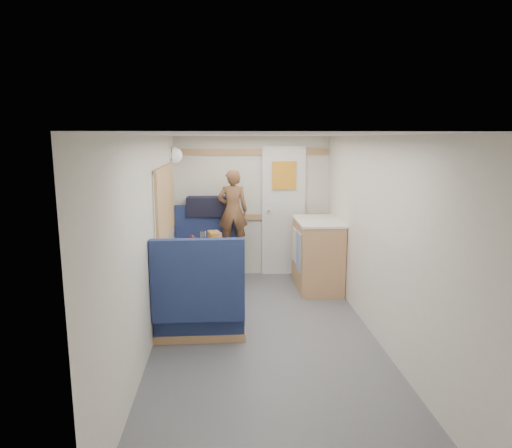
{
  "coord_description": "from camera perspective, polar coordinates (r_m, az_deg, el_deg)",
  "views": [
    {
      "loc": [
        -0.38,
        -4.23,
        1.97
      ],
      "look_at": [
        -0.04,
        0.9,
        1.0
      ],
      "focal_mm": 32.0,
      "sensor_mm": 36.0,
      "label": 1
    }
  ],
  "objects": [
    {
      "name": "tumbler_mid",
      "position": [
        5.7,
        -6.61,
        -1.44
      ],
      "size": [
        0.07,
        0.07,
        0.12
      ],
      "primitive_type": "cylinder",
      "color": "white",
      "rests_on": "dinette_table"
    },
    {
      "name": "tray",
      "position": [
        5.23,
        -5.78,
        -3.1
      ],
      "size": [
        0.37,
        0.43,
        0.02
      ],
      "primitive_type": "cube",
      "rotation": [
        0.0,
        0.0,
        -0.26
      ],
      "color": "white",
      "rests_on": "dinette_table"
    },
    {
      "name": "cheese_block",
      "position": [
        5.2,
        -6.48,
        -2.9
      ],
      "size": [
        0.11,
        0.09,
        0.03
      ],
      "primitive_type": "cube",
      "rotation": [
        0.0,
        0.0,
        -0.4
      ],
      "color": "#F6EF8E",
      "rests_on": "tray"
    },
    {
      "name": "wall_back",
      "position": [
        6.56,
        -0.47,
        2.19
      ],
      "size": [
        2.2,
        0.02,
        2.0
      ],
      "primitive_type": "cube",
      "color": "silver",
      "rests_on": "floor"
    },
    {
      "name": "duffel_bag",
      "position": [
        6.42,
        -6.15,
        2.23
      ],
      "size": [
        0.56,
        0.29,
        0.26
      ],
      "primitive_type": "cube",
      "rotation": [
        0.0,
        0.0,
        -0.06
      ],
      "color": "black",
      "rests_on": "ledge"
    },
    {
      "name": "dome_light",
      "position": [
        6.12,
        -10.13,
        8.46
      ],
      "size": [
        0.2,
        0.2,
        0.2
      ],
      "primitive_type": "sphere",
      "color": "white",
      "rests_on": "wall_left"
    },
    {
      "name": "ceiling",
      "position": [
        4.25,
        1.32,
        11.08
      ],
      "size": [
        4.5,
        4.5,
        0.0
      ],
      "primitive_type": "plane",
      "rotation": [
        3.14,
        0.0,
        0.0
      ],
      "color": "silver",
      "rests_on": "wall_back"
    },
    {
      "name": "rear_door",
      "position": [
        6.58,
        3.46,
        1.94
      ],
      "size": [
        0.62,
        0.12,
        1.86
      ],
      "color": "white",
      "rests_on": "wall_back"
    },
    {
      "name": "orange_fruit",
      "position": [
        5.26,
        -4.92,
        -2.48
      ],
      "size": [
        0.07,
        0.07,
        0.07
      ],
      "primitive_type": "sphere",
      "color": "#E35A0A",
      "rests_on": "tray"
    },
    {
      "name": "pepper_grinder",
      "position": [
        5.47,
        -7.36,
        -2.14
      ],
      "size": [
        0.03,
        0.03,
        0.09
      ],
      "primitive_type": "cylinder",
      "color": "black",
      "rests_on": "dinette_table"
    },
    {
      "name": "ledge",
      "position": [
        6.45,
        -6.18,
        0.89
      ],
      "size": [
        0.9,
        0.14,
        0.04
      ],
      "primitive_type": "cube",
      "color": "#AE844E",
      "rests_on": "bench_far"
    },
    {
      "name": "person",
      "position": [
        6.17,
        -2.93,
        1.69
      ],
      "size": [
        0.41,
        0.27,
        1.11
      ],
      "primitive_type": "imported",
      "rotation": [
        0.0,
        0.0,
        3.15
      ],
      "color": "brown",
      "rests_on": "bench_far"
    },
    {
      "name": "salt_grinder",
      "position": [
        5.43,
        -6.61,
        -2.23
      ],
      "size": [
        0.04,
        0.04,
        0.09
      ],
      "primitive_type": "cylinder",
      "color": "white",
      "rests_on": "dinette_table"
    },
    {
      "name": "side_window",
      "position": [
        5.33,
        -11.36,
        2.71
      ],
      "size": [
        0.04,
        1.3,
        0.72
      ],
      "primitive_type": "cube",
      "color": "#ACBCA0",
      "rests_on": "wall_left"
    },
    {
      "name": "wine_glass",
      "position": [
        5.22,
        -7.99,
        -1.88
      ],
      "size": [
        0.08,
        0.08,
        0.17
      ],
      "color": "white",
      "rests_on": "dinette_table"
    },
    {
      "name": "bench_near",
      "position": [
        4.68,
        -7.0,
        -10.29
      ],
      "size": [
        0.9,
        0.59,
        1.05
      ],
      "color": "#17244A",
      "rests_on": "floor"
    },
    {
      "name": "galley_counter",
      "position": [
        6.09,
        7.64,
        -3.7
      ],
      "size": [
        0.57,
        0.92,
        0.92
      ],
      "color": "#AE844E",
      "rests_on": "floor"
    },
    {
      "name": "wall_left",
      "position": [
        4.4,
        -13.17,
        -2.34
      ],
      "size": [
        0.02,
        4.5,
        2.0
      ],
      "primitive_type": "cube",
      "color": "silver",
      "rests_on": "floor"
    },
    {
      "name": "tumbler_left",
      "position": [
        5.05,
        -8.26,
        -3.12
      ],
      "size": [
        0.07,
        0.07,
        0.11
      ],
      "primitive_type": "cylinder",
      "color": "white",
      "rests_on": "dinette_table"
    },
    {
      "name": "oak_trim_low",
      "position": [
        6.57,
        -0.46,
        0.87
      ],
      "size": [
        2.15,
        0.02,
        0.08
      ],
      "primitive_type": "cube",
      "color": "#AE844E",
      "rests_on": "wall_back"
    },
    {
      "name": "dinette_table",
      "position": [
        5.42,
        -6.58,
        -4.39
      ],
      "size": [
        0.62,
        0.92,
        0.72
      ],
      "color": "white",
      "rests_on": "floor"
    },
    {
      "name": "bread_loaf",
      "position": [
        5.71,
        -5.21,
        -1.48
      ],
      "size": [
        0.19,
        0.27,
        0.1
      ],
      "primitive_type": "cube",
      "rotation": [
        0.0,
        0.0,
        0.25
      ],
      "color": "brown",
      "rests_on": "dinette_table"
    },
    {
      "name": "floor",
      "position": [
        4.68,
        1.21,
        -14.2
      ],
      "size": [
        4.5,
        4.5,
        0.0
      ],
      "primitive_type": "plane",
      "color": "#515156",
      "rests_on": "ground"
    },
    {
      "name": "beer_glass",
      "position": [
        5.57,
        -5.45,
        -1.81
      ],
      "size": [
        0.06,
        0.06,
        0.1
      ],
      "primitive_type": "cylinder",
      "color": "#8F5814",
      "rests_on": "dinette_table"
    },
    {
      "name": "bench_far",
      "position": [
        6.33,
        -6.16,
        -4.68
      ],
      "size": [
        0.9,
        0.59,
        1.05
      ],
      "color": "#17244A",
      "rests_on": "floor"
    },
    {
      "name": "oak_trim_high",
      "position": [
        6.47,
        -0.47,
        9.01
      ],
      "size": [
        2.15,
        0.02,
        0.08
      ],
      "primitive_type": "cube",
      "color": "#AE844E",
      "rests_on": "wall_back"
    },
    {
      "name": "wall_right",
      "position": [
        4.58,
        15.1,
        -1.91
      ],
      "size": [
        0.02,
        4.5,
        2.0
      ],
      "primitive_type": "cube",
      "color": "silver",
      "rests_on": "floor"
    }
  ]
}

